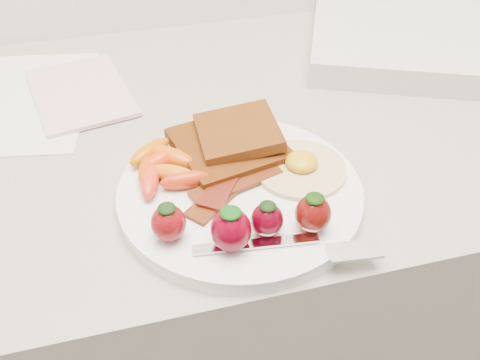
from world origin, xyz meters
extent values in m
cube|color=gray|center=(0.00, 1.70, 0.45)|extent=(2.00, 0.60, 0.90)
cylinder|color=white|center=(-0.03, 1.54, 0.91)|extent=(0.27, 0.27, 0.02)
cube|color=black|center=(-0.03, 1.60, 0.93)|extent=(0.14, 0.14, 0.01)
cube|color=#4F2B07|center=(-0.01, 1.61, 0.94)|extent=(0.10, 0.10, 0.02)
cylinder|color=white|center=(0.04, 1.55, 0.92)|extent=(0.12, 0.12, 0.01)
ellipsoid|color=#CF980E|center=(0.05, 1.55, 0.93)|extent=(0.04, 0.04, 0.02)
cube|color=#3B1303|center=(-0.05, 1.53, 0.92)|extent=(0.10, 0.09, 0.00)
cube|color=black|center=(-0.03, 1.54, 0.92)|extent=(0.11, 0.06, 0.00)
cube|color=black|center=(-0.04, 1.55, 0.92)|extent=(0.08, 0.10, 0.00)
ellipsoid|color=red|center=(-0.11, 1.59, 0.93)|extent=(0.06, 0.04, 0.02)
ellipsoid|color=#D26510|center=(-0.10, 1.56, 0.93)|extent=(0.06, 0.05, 0.02)
ellipsoid|color=red|center=(-0.12, 1.56, 0.93)|extent=(0.03, 0.06, 0.02)
ellipsoid|color=#D65405|center=(-0.10, 1.60, 0.93)|extent=(0.06, 0.06, 0.02)
ellipsoid|color=#C75D00|center=(-0.12, 1.61, 0.93)|extent=(0.06, 0.05, 0.02)
ellipsoid|color=red|center=(-0.09, 1.55, 0.93)|extent=(0.06, 0.02, 0.02)
ellipsoid|color=#D13F03|center=(-0.13, 1.57, 0.93)|extent=(0.03, 0.06, 0.02)
ellipsoid|color=maroon|center=(-0.12, 1.48, 0.94)|extent=(0.03, 0.03, 0.04)
ellipsoid|color=black|center=(-0.12, 1.48, 0.96)|extent=(0.02, 0.02, 0.01)
ellipsoid|color=#5E0011|center=(-0.06, 1.46, 0.94)|extent=(0.04, 0.04, 0.04)
ellipsoid|color=#0A460C|center=(-0.06, 1.46, 0.96)|extent=(0.02, 0.02, 0.01)
ellipsoid|color=#4E000D|center=(-0.02, 1.46, 0.94)|extent=(0.03, 0.03, 0.04)
ellipsoid|color=black|center=(-0.02, 1.46, 0.95)|extent=(0.02, 0.02, 0.01)
ellipsoid|color=#550A07|center=(0.02, 1.46, 0.94)|extent=(0.04, 0.04, 0.04)
ellipsoid|color=black|center=(0.02, 1.46, 0.96)|extent=(0.02, 0.02, 0.01)
cube|color=silver|center=(-0.04, 1.45, 0.92)|extent=(0.12, 0.03, 0.00)
cube|color=white|center=(0.05, 1.42, 0.92)|extent=(0.05, 0.03, 0.00)
cube|color=white|center=(-0.28, 1.82, 0.90)|extent=(0.24, 0.30, 0.00)
cube|color=beige|center=(-0.19, 1.81, 0.91)|extent=(0.16, 0.20, 0.01)
cube|color=silver|center=(0.34, 1.80, 0.92)|extent=(0.42, 0.38, 0.04)
camera|label=1|loc=(-0.14, 1.11, 1.31)|focal=40.00mm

